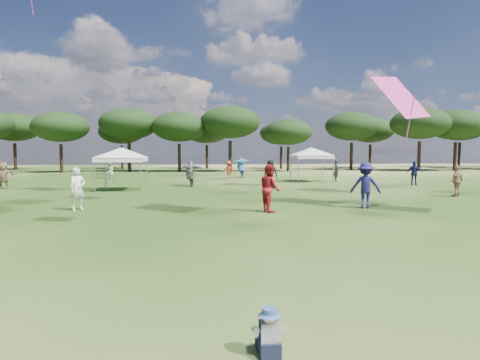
# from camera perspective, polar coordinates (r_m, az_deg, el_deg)

# --- Properties ---
(tree_line) EXTENTS (108.78, 17.63, 7.77)m
(tree_line) POSITION_cam_1_polar(r_m,az_deg,el_deg) (49.65, -2.76, 7.65)
(tree_line) COLOR black
(tree_line) RESTS_ON ground
(tent_left) EXTENTS (5.55, 5.55, 2.88)m
(tent_left) POSITION_cam_1_polar(r_m,az_deg,el_deg) (25.04, -16.50, 4.16)
(tent_left) COLOR gray
(tent_left) RESTS_ON ground
(tent_right) EXTENTS (5.71, 5.71, 2.94)m
(tent_right) POSITION_cam_1_polar(r_m,az_deg,el_deg) (31.47, 10.11, 4.34)
(tent_right) COLOR gray
(tent_right) RESTS_ON ground
(toddler) EXTENTS (0.37, 0.42, 0.57)m
(toddler) POSITION_cam_1_polar(r_m,az_deg,el_deg) (4.96, 4.17, -20.98)
(toddler) COLOR black
(toddler) RESTS_ON ground
(festival_crowd) EXTENTS (30.70, 22.35, 1.90)m
(festival_crowd) POSITION_cam_1_polar(r_m,az_deg,el_deg) (25.25, -5.38, 0.74)
(festival_crowd) COLOR beige
(festival_crowd) RESTS_ON ground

